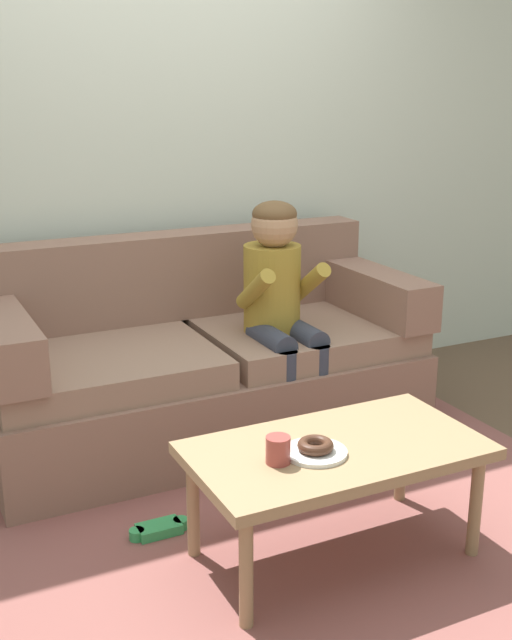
{
  "coord_description": "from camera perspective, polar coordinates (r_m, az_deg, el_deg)",
  "views": [
    {
      "loc": [
        -1.29,
        -2.38,
        1.59
      ],
      "look_at": [
        0.09,
        0.45,
        0.65
      ],
      "focal_mm": 44.37,
      "sensor_mm": 36.0,
      "label": 1
    }
  ],
  "objects": [
    {
      "name": "plate",
      "position": [
        2.63,
        4.3,
        -9.49
      ],
      "size": [
        0.21,
        0.21,
        0.01
      ],
      "primitive_type": "cylinder",
      "color": "white",
      "rests_on": "coffee_table"
    },
    {
      "name": "toy_controller",
      "position": [
        3.01,
        -7.0,
        -14.83
      ],
      "size": [
        0.23,
        0.09,
        0.05
      ],
      "rotation": [
        0.0,
        0.0,
        -0.41
      ],
      "color": "#339E56",
      "rests_on": "ground"
    },
    {
      "name": "area_rug",
      "position": [
        2.95,
        4.51,
        -15.9
      ],
      "size": [
        2.52,
        2.03,
        0.01
      ],
      "primitive_type": "cube",
      "color": "brown",
      "rests_on": "ground"
    },
    {
      "name": "donut",
      "position": [
        2.62,
        4.31,
        -9.0
      ],
      "size": [
        0.15,
        0.15,
        0.04
      ],
      "primitive_type": "torus",
      "rotation": [
        0.0,
        0.0,
        2.88
      ],
      "color": "#422619",
      "rests_on": "plate"
    },
    {
      "name": "person_child",
      "position": [
        3.54,
        1.74,
        1.55
      ],
      "size": [
        0.34,
        0.58,
        1.1
      ],
      "color": "olive",
      "rests_on": "ground"
    },
    {
      "name": "mug",
      "position": [
        2.55,
        1.6,
        -9.35
      ],
      "size": [
        0.08,
        0.08,
        0.09
      ],
      "primitive_type": "cylinder",
      "color": "#993D38",
      "rests_on": "coffee_table"
    },
    {
      "name": "ground",
      "position": [
        3.14,
        2.13,
        -13.82
      ],
      "size": [
        10.0,
        10.0,
        0.0
      ],
      "primitive_type": "plane",
      "color": "brown"
    },
    {
      "name": "coffee_table",
      "position": [
        2.72,
        5.79,
        -9.85
      ],
      "size": [
        1.0,
        0.55,
        0.43
      ],
      "color": "#937551",
      "rests_on": "ground"
    },
    {
      "name": "wall_back",
      "position": [
        4.0,
        -7.43,
        13.76
      ],
      "size": [
        8.0,
        0.1,
        2.8
      ],
      "primitive_type": "cube",
      "color": "beige",
      "rests_on": "ground"
    },
    {
      "name": "couch",
      "position": [
        3.7,
        -3.95,
        -3.27
      ],
      "size": [
        1.97,
        0.9,
        0.91
      ],
      "color": "#846051",
      "rests_on": "ground"
    }
  ]
}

